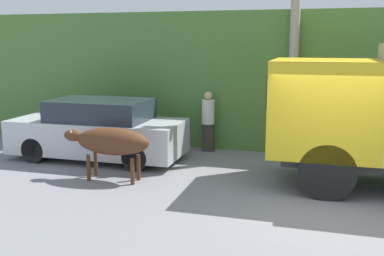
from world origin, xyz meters
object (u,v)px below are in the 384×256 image
utility_pole (295,29)px  brown_cow (111,142)px  parked_suv (98,130)px  pedestrian_on_hill (208,119)px

utility_pole → brown_cow: bearing=-137.3°
parked_suv → pedestrian_on_hill: 3.11m
brown_cow → pedestrian_on_hill: (1.44, 3.32, 0.05)m
parked_suv → utility_pole: 5.90m
brown_cow → utility_pole: size_ratio=0.31×
brown_cow → pedestrian_on_hill: 3.62m
parked_suv → utility_pole: (4.94, 1.82, 2.66)m
pedestrian_on_hill → utility_pole: (2.32, 0.16, 2.49)m
utility_pole → pedestrian_on_hill: bearing=-176.1°
parked_suv → brown_cow: bearing=-51.3°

